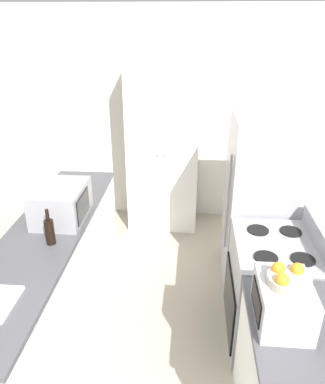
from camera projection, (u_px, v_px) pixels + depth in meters
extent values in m
cube|color=silver|center=(173.00, 119.00, 4.64)|extent=(7.00, 0.06, 2.60)
cube|color=silver|center=(51.00, 282.00, 3.17)|extent=(0.58, 2.54, 0.83)
cube|color=#4C4C51|center=(44.00, 235.00, 2.97)|extent=(0.60, 2.59, 0.04)
cube|color=#4C4C51|center=(305.00, 332.00, 2.05)|extent=(0.60, 0.87, 0.04)
cube|color=white|center=(163.00, 148.00, 4.49)|extent=(0.84, 0.50, 2.05)
sphere|color=#B2B2B7|center=(158.00, 155.00, 4.26)|extent=(0.03, 0.03, 0.03)
sphere|color=#B2B2B7|center=(165.00, 155.00, 4.25)|extent=(0.03, 0.03, 0.03)
cube|color=#9E9EA3|center=(271.00, 292.00, 3.00)|extent=(0.64, 0.79, 0.90)
cube|color=black|center=(229.00, 300.00, 3.07)|extent=(0.02, 0.69, 0.50)
cube|color=#9E9EA3|center=(320.00, 237.00, 2.75)|extent=(0.06, 0.75, 0.16)
cylinder|color=black|center=(266.00, 258.00, 2.65)|extent=(0.17, 0.17, 0.01)
cylinder|color=black|center=(258.00, 230.00, 2.99)|extent=(0.17, 0.17, 0.01)
cylinder|color=black|center=(303.00, 259.00, 2.63)|extent=(0.17, 0.17, 0.01)
cylinder|color=black|center=(291.00, 231.00, 2.97)|extent=(0.17, 0.17, 0.01)
cube|color=#A3A3A8|center=(265.00, 203.00, 3.57)|extent=(0.72, 0.77, 1.69)
cylinder|color=gray|center=(228.00, 203.00, 3.37)|extent=(0.02, 0.02, 0.93)
cube|color=#939399|center=(61.00, 203.00, 3.12)|extent=(0.39, 0.53, 0.29)
cube|color=black|center=(83.00, 206.00, 3.07)|extent=(0.01, 0.33, 0.21)
cylinder|color=black|center=(50.00, 232.00, 2.78)|extent=(0.07, 0.07, 0.20)
cylinder|color=black|center=(47.00, 215.00, 2.72)|extent=(0.03, 0.03, 0.09)
cube|color=#B2B2B7|center=(283.00, 303.00, 2.05)|extent=(0.28, 0.39, 0.25)
cube|color=black|center=(256.00, 301.00, 2.07)|extent=(0.01, 0.27, 0.15)
cylinder|color=#B2A893|center=(289.00, 281.00, 1.99)|extent=(0.23, 0.23, 0.05)
sphere|color=orange|center=(297.00, 269.00, 2.01)|extent=(0.07, 0.07, 0.07)
sphere|color=orange|center=(278.00, 268.00, 2.02)|extent=(0.07, 0.07, 0.07)
sphere|color=orange|center=(282.00, 280.00, 1.93)|extent=(0.07, 0.07, 0.07)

